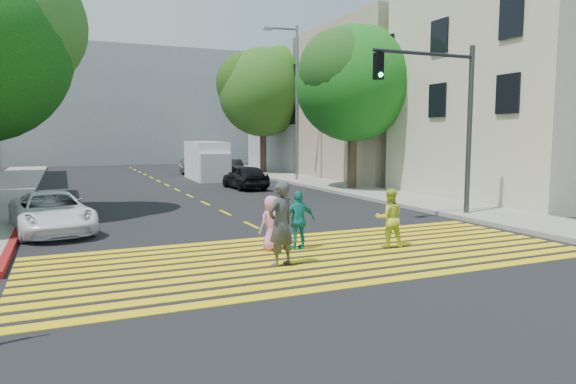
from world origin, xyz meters
TOP-DOWN VIEW (x-y plane):
  - ground at (0.00, 0.00)m, footprint 120.00×120.00m
  - sidewalk_left at (-8.50, 22.00)m, footprint 3.00×40.00m
  - sidewalk_right at (8.50, 15.00)m, footprint 3.00×60.00m
  - curb_red at (-6.90, 6.00)m, footprint 0.20×8.00m
  - crosswalk at (0.00, 1.28)m, footprint 13.40×5.30m
  - lane_line at (0.00, 22.50)m, footprint 0.12×34.40m
  - building_right_cream at (15.00, 8.00)m, footprint 10.00×10.00m
  - building_right_tan at (15.00, 19.00)m, footprint 10.00×10.00m
  - building_right_grey at (15.00, 30.00)m, footprint 10.00×10.00m
  - backdrop_block at (0.00, 48.00)m, footprint 30.00×8.00m
  - tree_right_near at (8.59, 14.02)m, footprint 7.25×6.98m
  - tree_right_far at (8.63, 27.31)m, footprint 9.09×8.83m
  - pedestrian_man at (-1.16, 0.75)m, footprint 0.82×0.69m
  - pedestrian_woman at (2.20, 1.40)m, footprint 0.90×0.78m
  - pedestrian_child at (-0.76, 2.30)m, footprint 0.78×0.61m
  - pedestrian_extra at (-0.10, 2.08)m, footprint 0.90×0.39m
  - white_sedan at (-5.97, 7.24)m, footprint 2.71×4.70m
  - dark_car_near at (3.56, 17.08)m, footprint 1.74×4.01m
  - silver_car at (3.58, 30.00)m, footprint 2.59×4.77m
  - dark_car_parked at (5.22, 24.75)m, footprint 1.82×3.99m
  - white_van at (3.17, 23.67)m, footprint 2.19×5.42m
  - traffic_signal at (6.63, 4.59)m, footprint 4.14×0.36m
  - street_lamp at (7.78, 19.93)m, footprint 2.18×0.57m

SIDE VIEW (x-z plane):
  - ground at x=0.00m, z-range 0.00..0.00m
  - lane_line at x=0.00m, z-range 0.00..0.01m
  - crosswalk at x=0.00m, z-range 0.00..0.01m
  - sidewalk_left at x=-8.50m, z-range 0.00..0.15m
  - sidewalk_right at x=8.50m, z-range 0.00..0.15m
  - curb_red at x=-6.90m, z-range 0.00..0.16m
  - white_sedan at x=-5.97m, z-range 0.00..1.23m
  - dark_car_parked at x=5.22m, z-range 0.00..1.27m
  - silver_car at x=3.58m, z-range 0.00..1.31m
  - dark_car_near at x=3.56m, z-range 0.00..1.35m
  - pedestrian_child at x=-0.76m, z-range 0.00..1.41m
  - pedestrian_extra at x=-0.10m, z-range 0.00..1.53m
  - pedestrian_woman at x=2.20m, z-range 0.00..1.56m
  - pedestrian_man at x=-1.16m, z-range 0.00..1.93m
  - white_van at x=3.17m, z-range -0.06..2.46m
  - traffic_signal at x=6.63m, z-range 0.89..6.96m
  - building_right_cream at x=15.00m, z-range 0.00..10.00m
  - building_right_tan at x=15.00m, z-range 0.00..10.00m
  - building_right_grey at x=15.00m, z-range 0.00..10.00m
  - street_lamp at x=7.78m, z-range 0.72..10.39m
  - tree_right_near at x=8.59m, z-range 1.56..10.37m
  - backdrop_block at x=0.00m, z-range 0.00..12.00m
  - tree_right_far at x=8.63m, z-range 1.70..11.42m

